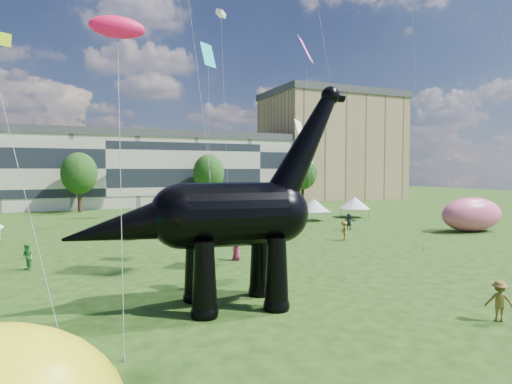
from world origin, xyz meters
name	(u,v)px	position (x,y,z in m)	size (l,w,h in m)	color
ground	(379,306)	(0.00, 0.00, 0.00)	(220.00, 220.00, 0.00)	#16330C
terrace_row	(104,172)	(-8.00, 62.00, 6.00)	(78.00, 11.00, 12.00)	beige
apartment_block	(331,149)	(40.00, 65.00, 11.00)	(28.00, 18.00, 22.00)	tan
tree_mid_left	(79,170)	(-12.00, 53.00, 6.29)	(5.20, 5.20, 9.44)	#382314
tree_mid_right	(209,170)	(8.00, 53.00, 6.29)	(5.20, 5.20, 9.44)	#382314
tree_far_right	(303,170)	(26.00, 53.00, 6.29)	(5.20, 5.20, 9.44)	#382314
dinosaur_sculpture	(222,219)	(-6.71, 2.88, 4.10)	(13.32, 3.99, 10.85)	black
car_grey	(148,228)	(-6.46, 25.34, 0.82)	(1.74, 4.98, 1.64)	slate
car_white	(201,221)	(-0.25, 28.85, 0.81)	(2.67, 5.79, 1.61)	silver
car_dark	(228,226)	(1.35, 24.71, 0.71)	(1.98, 4.88, 1.42)	#595960
gazebo_near	(314,205)	(14.67, 30.20, 1.89)	(3.91, 3.91, 2.69)	silver
gazebo_far	(354,203)	(21.52, 31.20, 1.92)	(4.98, 4.98, 2.74)	silver
inflatable_pink	(472,214)	(24.60, 15.59, 1.75)	(7.01, 3.50, 3.50)	#F35E8C
visitors	(207,245)	(-4.10, 14.00, 0.88)	(46.77, 30.11, 1.86)	#368738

